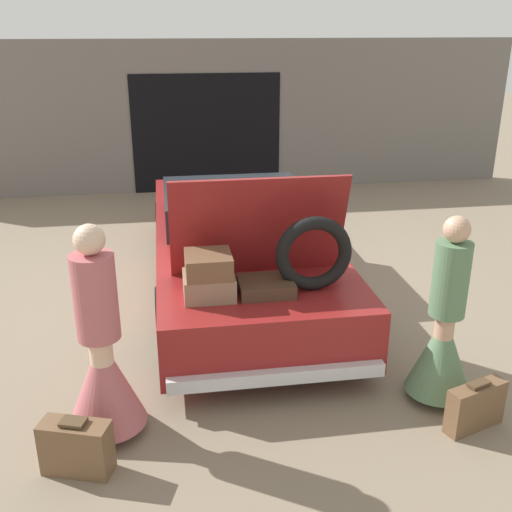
# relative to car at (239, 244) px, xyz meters

# --- Properties ---
(ground_plane) EXTENTS (40.00, 40.00, 0.00)m
(ground_plane) POSITION_rel_car_xyz_m (0.00, 0.01, -0.56)
(ground_plane) COLOR #7F705B
(garage_wall_back) EXTENTS (12.00, 0.14, 2.80)m
(garage_wall_back) POSITION_rel_car_xyz_m (0.00, 4.74, 0.84)
(garage_wall_back) COLOR slate
(garage_wall_back) RESTS_ON ground_plane
(car) EXTENTS (1.99, 5.07, 1.78)m
(car) POSITION_rel_car_xyz_m (0.00, 0.00, 0.00)
(car) COLOR maroon
(car) RESTS_ON ground_plane
(person_left) EXTENTS (0.62, 0.62, 1.74)m
(person_left) POSITION_rel_car_xyz_m (-1.39, -2.64, 0.07)
(person_left) COLOR beige
(person_left) RESTS_ON ground_plane
(person_right) EXTENTS (0.56, 0.56, 1.65)m
(person_right) POSITION_rel_car_xyz_m (1.40, -2.61, 0.04)
(person_right) COLOR tan
(person_right) RESTS_ON ground_plane
(suitcase_beside_left_person) EXTENTS (0.54, 0.35, 0.44)m
(suitcase_beside_left_person) POSITION_rel_car_xyz_m (-1.58, -3.09, -0.35)
(suitcase_beside_left_person) COLOR brown
(suitcase_beside_left_person) RESTS_ON ground_plane
(suitcase_beside_right_person) EXTENTS (0.54, 0.31, 0.42)m
(suitcase_beside_right_person) POSITION_rel_car_xyz_m (1.51, -3.06, -0.36)
(suitcase_beside_right_person) COLOR brown
(suitcase_beside_right_person) RESTS_ON ground_plane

